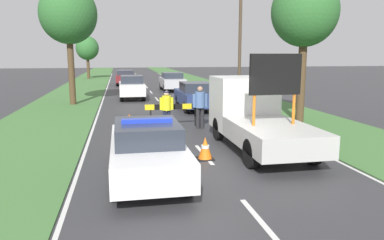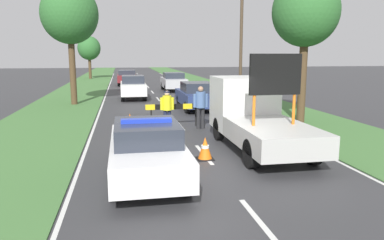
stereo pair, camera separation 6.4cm
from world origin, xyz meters
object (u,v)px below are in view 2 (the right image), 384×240
object	(u,v)px
traffic_cone_near_police	(205,148)
roadside_tree_mid_left	(89,48)
police_car	(147,149)
roadside_tree_near_left	(70,15)
queued_car_sedan_silver	(173,81)
traffic_cone_centre_front	(130,121)
utility_pole	(241,36)
queued_car_hatch_blue	(197,95)
police_officer	(167,106)
queued_car_van_white	(133,87)
roadside_tree_near_right	(306,13)
work_truck	(254,114)
road_barrier	(174,108)
queued_car_wagon_maroon	(127,77)
traffic_cone_near_truck	(132,133)
pedestrian_civilian	(201,104)

from	to	relation	value
traffic_cone_near_police	roadside_tree_mid_left	xyz separation A→B (m)	(-6.33, 38.97, 3.50)
police_car	roadside_tree_near_left	bearing A→B (deg)	97.74
queued_car_sedan_silver	traffic_cone_near_police	bearing A→B (deg)	84.71
traffic_cone_centre_front	police_car	bearing A→B (deg)	-87.46
utility_pole	queued_car_hatch_blue	bearing A→B (deg)	-144.32
police_officer	queued_car_hatch_blue	bearing A→B (deg)	-120.20
roadside_tree_mid_left	police_car	bearing A→B (deg)	-83.63
queued_car_van_white	roadside_tree_near_right	bearing A→B (deg)	124.15
queued_car_hatch_blue	roadside_tree_near_left	xyz separation A→B (m)	(-7.18, 3.31, 4.68)
police_car	roadside_tree_mid_left	bearing A→B (deg)	90.80
police_car	roadside_tree_near_right	size ratio (longest dim) A/B	0.73
work_truck	road_barrier	xyz separation A→B (m)	(-2.21, 4.00, -0.31)
work_truck	queued_car_sedan_silver	distance (m)	20.09
queued_car_wagon_maroon	roadside_tree_mid_left	bearing A→B (deg)	-67.34
traffic_cone_near_police	utility_pole	bearing A→B (deg)	67.84
work_truck	queued_car_van_white	xyz separation A→B (m)	(-3.64, 14.61, -0.26)
road_barrier	traffic_cone_near_truck	size ratio (longest dim) A/B	4.44
roadside_tree_mid_left	road_barrier	bearing A→B (deg)	-79.70
work_truck	roadside_tree_near_left	size ratio (longest dim) A/B	0.77
queued_car_van_white	pedestrian_civilian	bearing A→B (deg)	102.42
traffic_cone_near_police	traffic_cone_near_truck	xyz separation A→B (m)	(-2.10, 2.97, -0.07)
road_barrier	roadside_tree_near_right	world-z (taller)	roadside_tree_near_right
traffic_cone_centre_front	traffic_cone_near_truck	size ratio (longest dim) A/B	1.23
police_car	queued_car_sedan_silver	distance (m)	23.07
traffic_cone_near_police	roadside_tree_near_right	xyz separation A→B (m)	(5.67, 5.15, 4.59)
traffic_cone_near_truck	queued_car_wagon_maroon	size ratio (longest dim) A/B	0.13
traffic_cone_near_police	roadside_tree_near_right	bearing A→B (deg)	42.29
queued_car_van_white	road_barrier	bearing A→B (deg)	97.64
pedestrian_civilian	queued_car_van_white	distance (m)	11.54
traffic_cone_near_truck	roadside_tree_near_right	xyz separation A→B (m)	(7.77, 2.19, 4.65)
traffic_cone_centre_front	police_officer	bearing A→B (deg)	-8.45
roadside_tree_near_left	utility_pole	world-z (taller)	utility_pole
roadside_tree_near_right	utility_pole	distance (m)	7.60
queued_car_hatch_blue	roadside_tree_near_left	size ratio (longest dim) A/B	0.64
traffic_cone_near_truck	roadside_tree_mid_left	bearing A→B (deg)	96.70
roadside_tree_near_left	queued_car_sedan_silver	bearing A→B (deg)	46.71
queued_car_van_white	roadside_tree_near_right	xyz separation A→B (m)	(7.30, -10.77, 4.07)
work_truck	traffic_cone_centre_front	xyz separation A→B (m)	(-4.11, 3.71, -0.78)
police_car	queued_car_sedan_silver	bearing A→B (deg)	74.91
pedestrian_civilian	police_car	bearing A→B (deg)	-116.31
road_barrier	pedestrian_civilian	distance (m)	1.27
police_car	queued_car_hatch_blue	bearing A→B (deg)	67.05
road_barrier	police_officer	world-z (taller)	police_officer
police_car	roadside_tree_near_right	distance (m)	10.77
police_car	work_truck	size ratio (longest dim) A/B	0.85
work_truck	traffic_cone_near_police	size ratio (longest dim) A/B	8.20
work_truck	roadside_tree_mid_left	bearing A→B (deg)	-80.36
traffic_cone_near_truck	roadside_tree_near_left	world-z (taller)	roadside_tree_near_left
police_car	queued_car_hatch_blue	distance (m)	12.19
traffic_cone_centre_front	queued_car_van_white	world-z (taller)	queued_car_van_white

